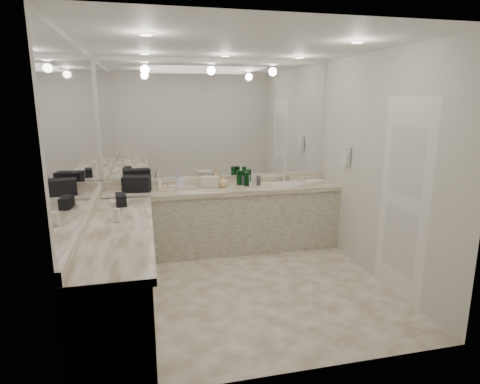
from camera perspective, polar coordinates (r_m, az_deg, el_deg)
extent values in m
plane|color=beige|center=(4.65, 0.52, -13.35)|extent=(3.20, 3.20, 0.00)
plane|color=white|center=(4.20, 0.60, 20.32)|extent=(3.20, 3.20, 0.00)
cube|color=beige|center=(5.69, -3.08, 5.26)|extent=(3.20, 0.02, 2.60)
cube|color=beige|center=(4.16, -21.36, 1.51)|extent=(0.02, 3.00, 2.60)
cube|color=beige|center=(4.87, 19.19, 3.25)|extent=(0.02, 3.00, 2.60)
cube|color=beige|center=(5.59, -2.41, -4.12)|extent=(3.20, 0.60, 0.84)
cube|color=#EEE2CD|center=(5.46, -2.44, 0.36)|extent=(3.20, 0.64, 0.06)
cube|color=beige|center=(4.10, -16.67, -11.21)|extent=(0.60, 2.40, 0.84)
cube|color=#EEE2CD|center=(3.94, -16.95, -5.22)|extent=(0.64, 2.42, 0.06)
cube|color=#EEE2CD|center=(5.73, -3.00, 1.76)|extent=(3.20, 0.04, 0.10)
cube|color=#EEE2CD|center=(4.24, -20.71, -3.11)|extent=(0.04, 3.00, 0.10)
cube|color=white|center=(5.63, -3.11, 10.04)|extent=(3.12, 0.01, 1.55)
cube|color=white|center=(4.10, -21.75, 8.04)|extent=(0.01, 2.92, 1.55)
cylinder|color=white|center=(5.72, 6.93, 1.10)|extent=(0.44, 0.44, 0.03)
cube|color=silver|center=(5.90, 6.25, 2.23)|extent=(0.24, 0.16, 0.14)
cube|color=white|center=(5.44, 14.91, 5.02)|extent=(0.06, 0.10, 0.24)
cube|color=white|center=(4.51, 22.18, -0.99)|extent=(0.02, 0.82, 2.10)
cube|color=black|center=(5.37, -14.48, 1.15)|extent=(0.38, 0.27, 0.20)
cube|color=black|center=(4.73, -16.57, -1.00)|extent=(0.14, 0.25, 0.13)
cube|color=beige|center=(5.48, -4.33, 1.43)|extent=(0.26, 0.19, 0.14)
cube|color=white|center=(5.85, 10.57, 1.49)|extent=(0.24, 0.18, 0.04)
cylinder|color=white|center=(4.08, -17.05, -3.23)|extent=(0.06, 0.06, 0.13)
imported|color=silver|center=(5.36, -11.48, 1.23)|extent=(0.09, 0.09, 0.19)
imported|color=white|center=(5.40, -8.46, 1.50)|extent=(0.10, 0.10, 0.20)
imported|color=#F0BF7F|center=(5.46, -2.42, 1.52)|extent=(0.14, 0.14, 0.16)
cylinder|color=#0F541D|center=(5.68, 1.26, 2.19)|extent=(0.07, 0.07, 0.20)
cylinder|color=#0F541D|center=(5.61, 0.32, 2.06)|extent=(0.07, 0.07, 0.20)
cylinder|color=#0F541D|center=(5.53, 0.95, 1.82)|extent=(0.07, 0.07, 0.18)
cylinder|color=#0F541D|center=(5.60, -0.18, 2.05)|extent=(0.06, 0.06, 0.20)
cylinder|color=white|center=(5.57, -3.77, 1.50)|extent=(0.06, 0.06, 0.11)
cylinder|color=#E0B28C|center=(5.51, -10.19, 1.00)|extent=(0.04, 0.04, 0.08)
cylinder|color=silver|center=(5.59, -1.83, 1.29)|extent=(0.04, 0.04, 0.06)
cylinder|color=white|center=(5.52, 1.57, 1.15)|extent=(0.04, 0.04, 0.06)
cylinder|color=#3F3F4C|center=(5.60, 0.47, 1.70)|extent=(0.06, 0.06, 0.13)
cylinder|color=silver|center=(5.61, 1.20, 1.76)|extent=(0.04, 0.04, 0.14)
cylinder|color=white|center=(5.69, 1.79, 1.85)|extent=(0.06, 0.06, 0.13)
cylinder|color=#3F3F4C|center=(5.58, 2.66, 1.66)|extent=(0.06, 0.06, 0.14)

